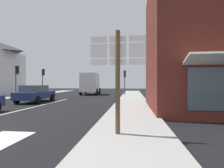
# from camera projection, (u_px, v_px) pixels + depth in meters

# --- Properties ---
(ground_plane) EXTENTS (80.00, 80.00, 0.00)m
(ground_plane) POSITION_uv_depth(u_px,v_px,m) (59.00, 101.00, 16.07)
(ground_plane) COLOR black
(sidewalk_right) EXTENTS (2.59, 44.00, 0.14)m
(sidewalk_right) POSITION_uv_depth(u_px,v_px,m) (132.00, 104.00, 13.29)
(sidewalk_right) COLOR #9E9B96
(sidewalk_right) RESTS_ON ground
(lane_centre_stripe) EXTENTS (0.16, 12.00, 0.01)m
(lane_centre_stripe) POSITION_uv_depth(u_px,v_px,m) (35.00, 107.00, 12.10)
(lane_centre_stripe) COLOR silver
(lane_centre_stripe) RESTS_ON ground
(brick_storefront_right) EXTENTS (8.32, 7.50, 7.70)m
(brick_storefront_right) POSITION_uv_depth(u_px,v_px,m) (222.00, 46.00, 10.24)
(brick_storefront_right) COLOR #5B231C
(brick_storefront_right) RESTS_ON ground
(sedan_far) EXTENTS (2.09, 4.26, 1.47)m
(sedan_far) POSITION_uv_depth(u_px,v_px,m) (36.00, 93.00, 15.17)
(sedan_far) COLOR navy
(sedan_far) RESTS_ON ground
(delivery_truck) EXTENTS (2.79, 5.14, 3.05)m
(delivery_truck) POSITION_uv_depth(u_px,v_px,m) (90.00, 83.00, 25.54)
(delivery_truck) COLOR silver
(delivery_truck) RESTS_ON ground
(route_sign_post) EXTENTS (1.66, 0.14, 3.20)m
(route_sign_post) POSITION_uv_depth(u_px,v_px,m) (118.00, 71.00, 5.21)
(route_sign_post) COLOR brown
(route_sign_post) RESTS_ON ground
(traffic_light_near_left) EXTENTS (0.30, 0.49, 3.53)m
(traffic_light_near_left) POSITION_uv_depth(u_px,v_px,m) (17.00, 74.00, 18.86)
(traffic_light_near_left) COLOR #47474C
(traffic_light_near_left) RESTS_ON ground
(traffic_light_far_right) EXTENTS (0.30, 0.49, 3.32)m
(traffic_light_far_right) POSITION_uv_depth(u_px,v_px,m) (125.00, 77.00, 22.91)
(traffic_light_far_right) COLOR #47474C
(traffic_light_far_right) RESTS_ON ground
(traffic_light_far_left) EXTENTS (0.30, 0.49, 3.63)m
(traffic_light_far_left) POSITION_uv_depth(u_px,v_px,m) (43.00, 76.00, 24.39)
(traffic_light_far_left) COLOR #47474C
(traffic_light_far_left) RESTS_ON ground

